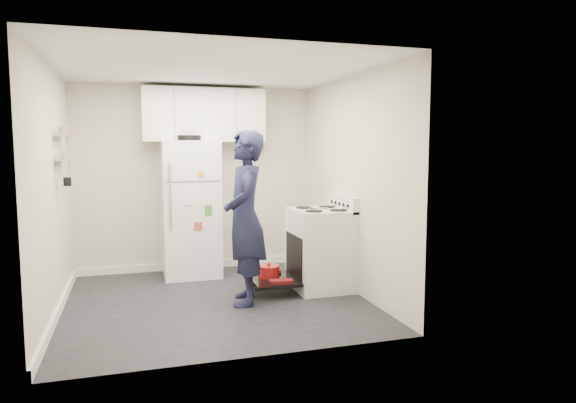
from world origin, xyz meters
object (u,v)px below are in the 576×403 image
object	(u,v)px
open_oven_door	(271,276)
refrigerator	(191,208)
electric_range	(319,250)
person	(245,218)

from	to	relation	value
open_oven_door	refrigerator	world-z (taller)	refrigerator
open_oven_door	refrigerator	bearing A→B (deg)	126.50
open_oven_door	electric_range	bearing A→B (deg)	-2.83
refrigerator	electric_range	bearing A→B (deg)	-38.44
open_oven_door	refrigerator	distance (m)	1.51
electric_range	refrigerator	bearing A→B (deg)	141.56
refrigerator	person	distance (m)	1.46
electric_range	person	xyz separation A→B (m)	(-0.96, -0.30, 0.46)
open_oven_door	person	distance (m)	0.90
electric_range	open_oven_door	distance (m)	0.66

